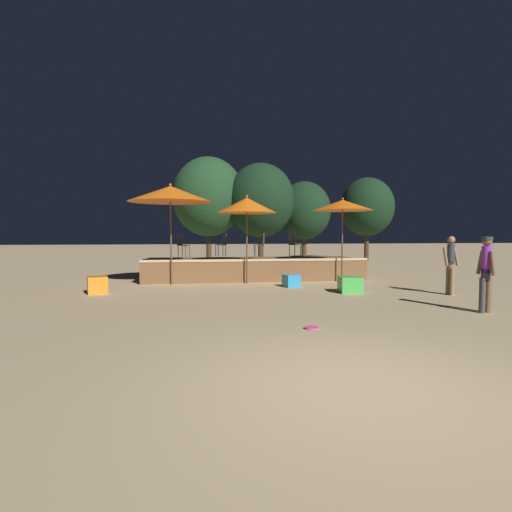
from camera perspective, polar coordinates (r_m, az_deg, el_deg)
The scene contains 19 objects.
ground_plane at distance 4.78m, azimuth 14.87°, elevation -17.82°, with size 120.00×120.00×0.00m, color tan.
wooden_deck at distance 15.23m, azimuth -0.48°, elevation -1.80°, with size 8.01×2.77×0.82m.
patio_umbrella_0 at distance 13.64m, azimuth -1.32°, elevation 7.23°, with size 2.05×2.05×3.00m.
patio_umbrella_1 at distance 14.34m, azimuth 12.28°, elevation 7.09°, with size 2.09×2.09×2.96m.
patio_umbrella_2 at distance 13.67m, azimuth -12.12°, elevation 8.65°, with size 2.79×2.79×3.36m.
cube_seat_0 at distance 12.24m, azimuth -21.72°, elevation -3.87°, with size 0.66×0.66×0.49m.
cube_seat_1 at distance 11.87m, azimuth 13.31°, elevation -4.00°, with size 0.67×0.67×0.46m.
cube_seat_2 at distance 12.84m, azimuth 5.05°, elevation -3.54°, with size 0.54×0.54×0.40m.
person_0 at distance 12.32m, azimuth 26.04°, elevation -1.00°, with size 0.51×0.29×1.64m.
person_1 at distance 9.89m, azimuth 30.02°, elevation -1.81°, with size 0.29×0.50×1.65m.
bistro_chair_0 at distance 15.07m, azimuth 0.75°, elevation 1.93°, with size 0.40×0.40×0.90m.
bistro_chair_1 at distance 15.60m, azimuth -4.77°, elevation 1.97°, with size 0.43×0.43×0.90m.
bistro_chair_2 at distance 15.53m, azimuth 5.34°, elevation 1.96°, with size 0.47×0.47×0.90m.
bistro_chair_3 at distance 15.02m, azimuth -10.58°, elevation 1.87°, with size 0.46×0.46×0.90m.
frisbee_disc at distance 7.33m, azimuth 7.89°, elevation -10.13°, with size 0.25×0.25×0.03m.
background_tree_0 at distance 21.27m, azimuth 0.67°, elevation 7.93°, with size 3.55×3.55×5.41m.
background_tree_1 at distance 21.84m, azimuth -6.80°, elevation 8.37°, with size 3.87×3.87×5.81m.
background_tree_2 at distance 26.05m, azimuth 15.58°, elevation 6.76°, with size 3.31×3.31×5.19m.
background_tree_3 at distance 22.44m, azimuth 6.91°, elevation 6.43°, with size 2.93×2.93×4.59m.
Camera 1 is at (-1.79, -4.09, 1.71)m, focal length 28.00 mm.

